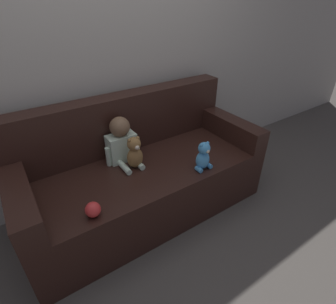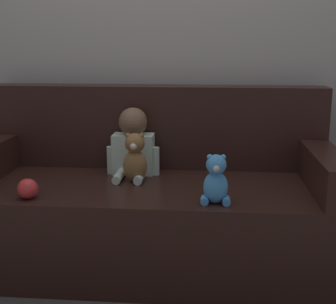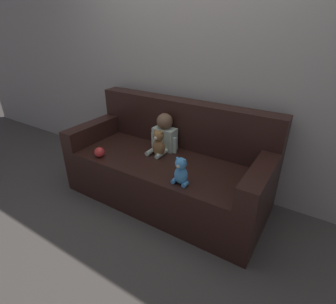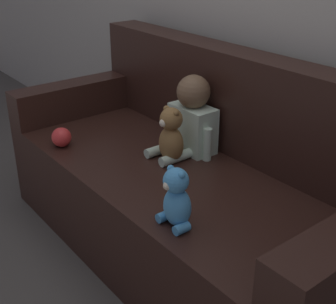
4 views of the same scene
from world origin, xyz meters
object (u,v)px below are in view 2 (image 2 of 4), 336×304
(teddy_bear_brown, at_px, (135,158))
(person_baby, at_px, (133,145))
(couch, at_px, (151,202))
(toy_ball, at_px, (28,189))
(plush_toy_side, at_px, (216,181))

(teddy_bear_brown, bearing_deg, person_baby, 102.98)
(person_baby, relative_size, teddy_bear_brown, 1.43)
(couch, relative_size, teddy_bear_brown, 7.42)
(teddy_bear_brown, relative_size, toy_ball, 2.70)
(person_baby, bearing_deg, couch, -39.57)
(person_baby, distance_m, plush_toy_side, 0.66)
(teddy_bear_brown, xyz_separation_m, toy_ball, (-0.47, -0.33, -0.08))
(teddy_bear_brown, height_order, plush_toy_side, teddy_bear_brown)
(couch, height_order, toy_ball, couch)
(plush_toy_side, relative_size, toy_ball, 2.39)
(couch, distance_m, person_baby, 0.34)
(teddy_bear_brown, distance_m, plush_toy_side, 0.53)
(couch, relative_size, plush_toy_side, 8.37)
(teddy_bear_brown, height_order, toy_ball, teddy_bear_brown)
(couch, height_order, plush_toy_side, couch)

